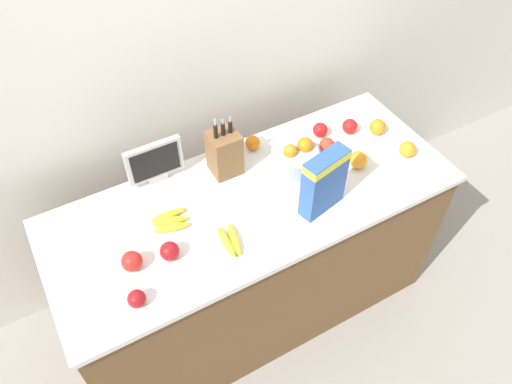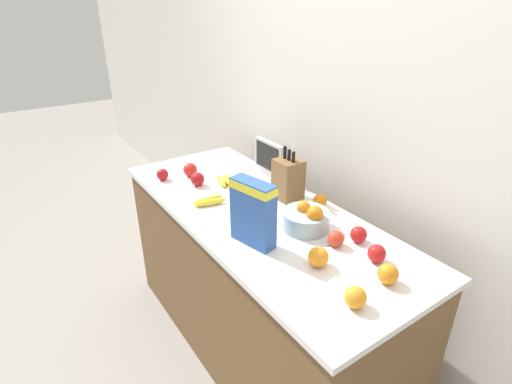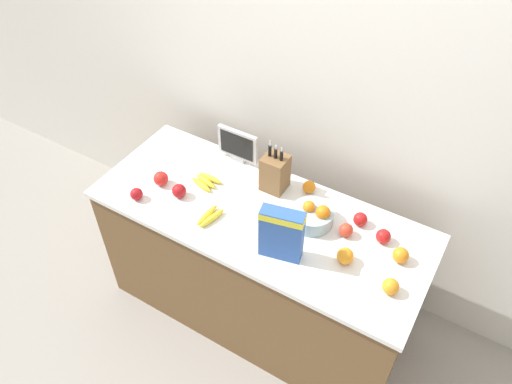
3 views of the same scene
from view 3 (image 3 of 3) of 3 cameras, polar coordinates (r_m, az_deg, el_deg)
ground_plane at (r=3.35m, az=0.29°, el=-13.16°), size 14.00×14.00×0.00m
wall_back at (r=2.78m, az=6.61°, el=10.68°), size 9.00×0.06×2.60m
counter at (r=2.98m, az=0.32°, el=-8.43°), size 1.82×0.73×0.91m
knife_block at (r=2.70m, az=2.17°, el=2.23°), size 0.13×0.13×0.32m
small_monitor at (r=2.87m, az=-2.10°, el=5.37°), size 0.25×0.03×0.22m
cereal_box at (r=2.34m, az=2.94°, el=-4.62°), size 0.22×0.12×0.29m
fruit_bowl at (r=2.57m, az=6.53°, el=-2.68°), size 0.22×0.22×0.13m
banana_bunch_left at (r=2.61m, az=-5.33°, el=-2.82°), size 0.09×0.17×0.03m
banana_bunch_right at (r=2.80m, az=-5.76°, el=1.24°), size 0.17×0.13×0.03m
apple_by_knife_block at (r=2.55m, az=10.25°, el=-4.31°), size 0.07×0.07×0.07m
apple_leftmost at (r=2.61m, az=11.84°, el=-3.07°), size 0.07×0.07×0.07m
apple_near_bananas at (r=2.76m, az=-13.50°, el=-0.23°), size 0.07×0.07×0.07m
apple_middle at (r=2.73m, az=-8.78°, el=0.13°), size 0.08×0.08×0.08m
apple_front at (r=2.56m, az=14.35°, el=-4.92°), size 0.07×0.07×0.07m
apple_rear at (r=2.82m, az=-10.82°, el=1.52°), size 0.08×0.08×0.08m
orange_front_right at (r=2.43m, az=10.15°, el=-7.21°), size 0.08×0.08×0.08m
orange_near_bowl at (r=2.50m, az=16.21°, el=-6.95°), size 0.08×0.08×0.08m
orange_front_center at (r=2.74m, az=6.08°, el=0.57°), size 0.07×0.07×0.07m
orange_by_cereal at (r=2.37m, az=15.13°, el=-10.38°), size 0.08×0.08×0.08m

